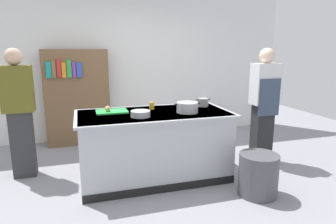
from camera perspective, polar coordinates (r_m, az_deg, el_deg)
The scene contains 13 objects.
ground_plane at distance 4.07m, azimuth -2.62°, elevation -12.57°, with size 10.00×10.00×0.00m, color gray.
back_wall at distance 5.76m, azimuth -7.96°, elevation 10.09°, with size 6.40×0.12×3.00m, color white.
counter_island at distance 3.90m, azimuth -2.69°, elevation -6.36°, with size 1.98×0.98×0.90m.
cutting_board at distance 3.87m, azimuth -10.88°, elevation 0.10°, with size 0.40×0.28×0.02m, color green.
onion at distance 3.80m, azimuth -11.67°, elevation 0.60°, with size 0.08×0.08×0.08m, color tan.
stock_pot at distance 3.78m, azimuth 3.78°, elevation 0.90°, with size 0.34×0.28×0.13m.
sauce_pan at distance 4.20m, azimuth 6.86°, elevation 1.88°, with size 0.21×0.15×0.12m.
mixing_bowl at distance 3.56m, azimuth -5.37°, elevation -0.35°, with size 0.24×0.24×0.07m, color #B7BABF.
juice_cup at distance 3.98m, azimuth -3.18°, elevation 1.24°, with size 0.07×0.07×0.10m, color yellow.
trash_bin at distance 3.69m, azimuth 17.16°, elevation -11.58°, with size 0.46×0.46×0.50m, color #4C4C51.
person_chef at distance 4.57m, azimuth 18.17°, elevation 1.63°, with size 0.38×0.25×1.72m.
person_guest at distance 4.30m, azimuth -26.97°, elevation 0.21°, with size 0.38×0.24×1.72m.
bookshelf at distance 5.45m, azimuth -17.22°, elevation 2.70°, with size 1.10×0.31×1.70m.
Camera 1 is at (-0.89, -3.59, 1.72)m, focal length 31.30 mm.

